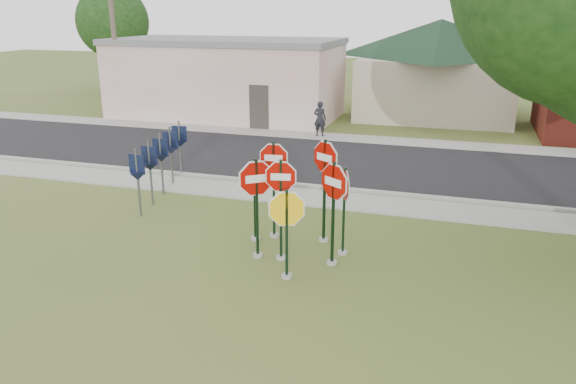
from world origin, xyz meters
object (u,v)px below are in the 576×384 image
(stop_sign_center, at_px, (281,197))
(pedestrian, at_px, (320,119))
(utility_pole_near, at_px, (113,24))
(stop_sign_yellow, at_px, (287,223))
(stop_sign_left, at_px, (257,194))

(stop_sign_center, bearing_deg, pedestrian, 100.62)
(pedestrian, bearing_deg, stop_sign_center, 106.06)
(utility_pole_near, bearing_deg, pedestrian, -4.69)
(stop_sign_yellow, distance_m, stop_sign_left, 1.35)
(stop_sign_yellow, relative_size, stop_sign_left, 0.85)
(utility_pole_near, xyz_separation_m, pedestrian, (11.27, -0.92, -4.10))
(stop_sign_center, height_order, stop_sign_left, stop_sign_center)
(stop_sign_center, distance_m, utility_pole_near, 20.12)
(stop_sign_center, relative_size, stop_sign_left, 1.00)
(stop_sign_center, bearing_deg, stop_sign_yellow, -64.54)
(stop_sign_left, relative_size, utility_pole_near, 0.27)
(utility_pole_near, relative_size, pedestrian, 5.88)
(pedestrian, bearing_deg, stop_sign_yellow, 107.06)
(utility_pole_near, distance_m, pedestrian, 12.03)
(stop_sign_yellow, bearing_deg, utility_pole_near, 133.13)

